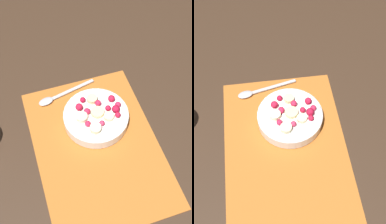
{
  "view_description": "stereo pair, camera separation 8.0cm",
  "coord_description": "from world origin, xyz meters",
  "views": [
    {
      "loc": [
        0.35,
        -0.12,
        0.71
      ],
      "look_at": [
        -0.07,
        0.02,
        0.05
      ],
      "focal_mm": 50.0,
      "sensor_mm": 36.0,
      "label": 1
    },
    {
      "loc": [
        0.37,
        -0.04,
        0.71
      ],
      "look_at": [
        -0.07,
        0.02,
        0.05
      ],
      "focal_mm": 50.0,
      "sensor_mm": 36.0,
      "label": 2
    }
  ],
  "objects": [
    {
      "name": "fruit_bowl",
      "position": [
        -0.07,
        0.02,
        0.03
      ],
      "size": [
        0.17,
        0.17,
        0.05
      ],
      "color": "white",
      "rests_on": "placemat"
    },
    {
      "name": "placemat",
      "position": [
        0.0,
        0.0,
        0.0
      ],
      "size": [
        0.44,
        0.31,
        0.01
      ],
      "color": "#B26023",
      "rests_on": "ground_plane"
    },
    {
      "name": "ground_plane",
      "position": [
        0.0,
        0.0,
        0.0
      ],
      "size": [
        3.0,
        3.0,
        0.0
      ],
      "primitive_type": "plane",
      "color": "#382619"
    },
    {
      "name": "spoon",
      "position": [
        -0.18,
        -0.06,
        0.01
      ],
      "size": [
        0.05,
        0.17,
        0.01
      ],
      "rotation": [
        0.0,
        0.0,
        4.94
      ],
      "color": "#B2B2B7",
      "rests_on": "placemat"
    }
  ]
}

